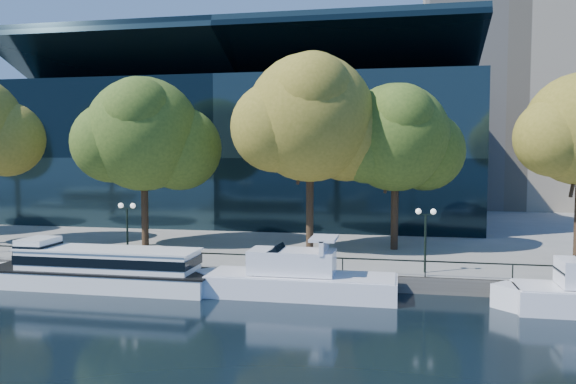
% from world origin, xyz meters
% --- Properties ---
extents(ground, '(160.00, 160.00, 0.00)m').
position_xyz_m(ground, '(0.00, 0.00, 0.00)').
color(ground, black).
rests_on(ground, ground).
extents(promenade, '(90.00, 67.08, 1.00)m').
position_xyz_m(promenade, '(0.00, 36.38, 0.50)').
color(promenade, slate).
rests_on(promenade, ground).
extents(railing, '(88.20, 0.08, 0.99)m').
position_xyz_m(railing, '(0.00, 3.25, 1.94)').
color(railing, black).
rests_on(railing, promenade).
extents(convention_building, '(50.00, 24.57, 21.43)m').
position_xyz_m(convention_building, '(-4.00, 31.79, 8.51)').
color(convention_building, black).
rests_on(convention_building, ground).
extents(tour_boat, '(16.01, 3.57, 3.04)m').
position_xyz_m(tour_boat, '(-5.34, 0.65, 1.29)').
color(tour_boat, white).
rests_on(tour_boat, ground).
extents(cruiser_near, '(12.39, 3.19, 3.59)m').
position_xyz_m(cruiser_near, '(7.28, 1.00, 1.12)').
color(cruiser_near, white).
rests_on(cruiser_near, ground).
extents(tree_2, '(11.39, 9.34, 13.55)m').
position_xyz_m(tree_2, '(-6.57, 10.73, 9.80)').
color(tree_2, black).
rests_on(tree_2, promenade).
extents(tree_3, '(12.03, 9.86, 14.92)m').
position_xyz_m(tree_3, '(6.99, 10.43, 10.91)').
color(tree_3, black).
rests_on(tree_3, promenade).
extents(tree_4, '(10.35, 8.49, 12.81)m').
position_xyz_m(tree_4, '(13.26, 12.68, 9.49)').
color(tree_4, black).
rests_on(tree_4, promenade).
extents(lamp_1, '(1.26, 0.36, 4.03)m').
position_xyz_m(lamp_1, '(-5.08, 4.50, 3.98)').
color(lamp_1, black).
rests_on(lamp_1, promenade).
extents(lamp_2, '(1.26, 0.36, 4.03)m').
position_xyz_m(lamp_2, '(15.04, 4.50, 3.98)').
color(lamp_2, black).
rests_on(lamp_2, promenade).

